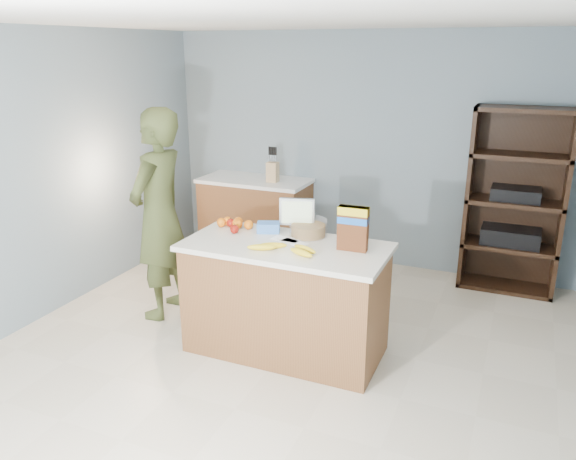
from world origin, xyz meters
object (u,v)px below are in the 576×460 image
at_px(shelving_unit, 514,204).
at_px(cereal_box, 353,225).
at_px(counter_peninsula, 285,303).
at_px(person, 159,215).
at_px(tv, 297,213).

relative_size(shelving_unit, cereal_box, 5.44).
height_order(counter_peninsula, person, person).
bearing_deg(tv, cereal_box, -22.94).
bearing_deg(tv, shelving_unit, 47.81).
bearing_deg(counter_peninsula, shelving_unit, 52.89).
bearing_deg(shelving_unit, tv, -132.19).
height_order(counter_peninsula, cereal_box, cereal_box).
distance_m(shelving_unit, person, 3.39).
relative_size(tv, cereal_box, 0.85).
xyz_separation_m(counter_peninsula, tv, (-0.03, 0.30, 0.64)).
relative_size(counter_peninsula, person, 0.84).
bearing_deg(tv, person, -174.96).
bearing_deg(cereal_box, counter_peninsula, -170.99).
height_order(shelving_unit, person, person).
distance_m(counter_peninsula, cereal_box, 0.85).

